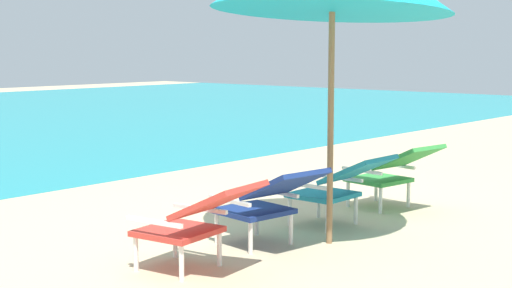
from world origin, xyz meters
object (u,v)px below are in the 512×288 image
(lounge_chair_near_right, at_px, (339,183))
(lounge_chair_far_right, at_px, (392,170))
(lounge_chair_far_left, at_px, (197,217))
(lounge_chair_near_left, at_px, (268,199))

(lounge_chair_near_right, distance_m, lounge_chair_far_right, 0.98)
(lounge_chair_far_left, height_order, lounge_chair_far_right, same)
(lounge_chair_far_right, bearing_deg, lounge_chair_near_right, -177.58)
(lounge_chair_far_left, relative_size, lounge_chair_near_right, 1.07)
(lounge_chair_far_left, bearing_deg, lounge_chair_far_right, 1.16)
(lounge_chair_far_left, relative_size, lounge_chair_far_right, 1.00)
(lounge_chair_near_right, xyz_separation_m, lounge_chair_far_right, (0.98, 0.04, 0.00))
(lounge_chair_far_left, height_order, lounge_chair_near_right, same)
(lounge_chair_far_left, bearing_deg, lounge_chair_near_left, 2.85)
(lounge_chair_near_left, relative_size, lounge_chair_far_right, 1.00)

